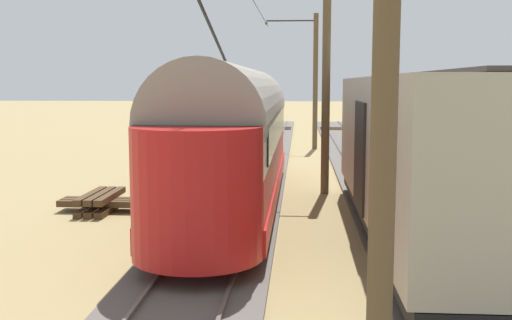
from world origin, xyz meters
TOP-DOWN VIEW (x-y plane):
  - ground_plane at (0.00, 0.00)m, footprint 220.00×220.00m
  - track_third_siding at (2.43, -0.31)m, footprint 2.80×80.00m
  - track_outer_siding at (7.29, -0.31)m, footprint 2.80×80.00m
  - vintage_streetcar at (7.29, 1.26)m, footprint 2.65×16.52m
  - boxcar_adjacent at (2.43, 5.04)m, footprint 2.96×13.38m
  - catenary_pole_foreground at (4.54, -16.04)m, footprint 3.04×0.28m
  - catenary_pole_mid_near at (4.54, -1.35)m, footprint 3.04×0.28m
  - catenary_pole_mid_far at (4.54, 13.33)m, footprint 3.04×0.28m
  - spare_tie_stack at (11.24, 2.07)m, footprint 2.40×2.40m

SIDE VIEW (x-z plane):
  - ground_plane at x=0.00m, z-range 0.00..0.00m
  - track_third_siding at x=2.43m, z-range -0.04..0.14m
  - track_outer_siding at x=7.29m, z-range -0.04..0.14m
  - spare_tie_stack at x=11.24m, z-range 0.00..0.54m
  - boxcar_adjacent at x=2.43m, z-range 0.24..4.09m
  - vintage_streetcar at x=7.29m, z-range -0.40..4.92m
  - catenary_pole_foreground at x=4.54m, z-range 0.17..7.88m
  - catenary_pole_mid_near at x=4.54m, z-range 0.17..7.88m
  - catenary_pole_mid_far at x=4.54m, z-range 0.17..7.88m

